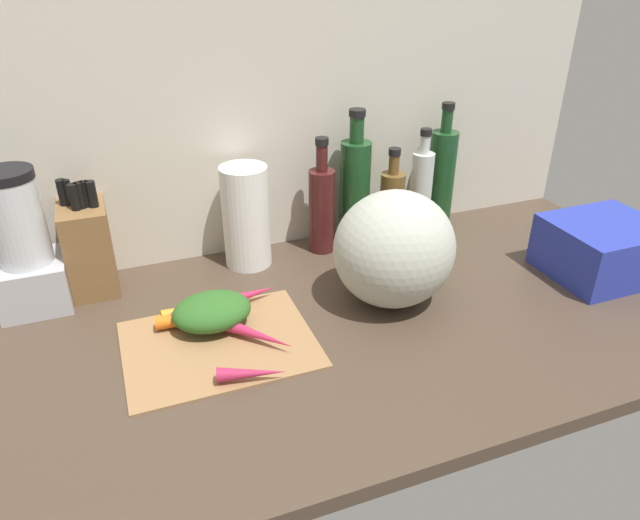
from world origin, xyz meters
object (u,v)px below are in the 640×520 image
(carrot_2, at_px, (252,373))
(dish_rack, at_px, (602,249))
(carrot_1, at_px, (201,320))
(carrot_6, at_px, (186,320))
(cutting_board, at_px, (219,344))
(knife_block, at_px, (88,246))
(bottle_2, at_px, (391,205))
(carrot_4, at_px, (243,297))
(bottle_0, at_px, (322,207))
(winter_squash, at_px, (394,249))
(blender_appliance, at_px, (25,250))
(bottle_3, at_px, (421,194))
(carrot_3, at_px, (256,335))
(carrot_0, at_px, (205,306))
(paper_towel_roll, at_px, (246,217))
(bottle_4, at_px, (441,178))
(carrot_5, at_px, (208,324))
(bottle_1, at_px, (355,190))

(carrot_2, xyz_separation_m, dish_rack, (0.85, 0.09, 0.04))
(carrot_1, xyz_separation_m, carrot_6, (-0.03, 0.00, 0.00))
(cutting_board, bearing_deg, knife_block, 123.82)
(carrot_6, height_order, bottle_2, bottle_2)
(carrot_2, distance_m, dish_rack, 0.85)
(carrot_4, height_order, bottle_0, bottle_0)
(winter_squash, xyz_separation_m, blender_appliance, (-0.70, 0.25, 0.01))
(bottle_0, xyz_separation_m, bottle_3, (0.25, -0.03, 0.01))
(carrot_2, height_order, carrot_6, carrot_6)
(carrot_4, height_order, winter_squash, winter_squash)
(carrot_3, xyz_separation_m, carrot_6, (-0.12, 0.10, 0.00))
(carrot_0, height_order, dish_rack, dish_rack)
(carrot_0, distance_m, carrot_1, 0.05)
(blender_appliance, bearing_deg, carrot_0, -27.00)
(carrot_1, height_order, bottle_0, bottle_0)
(winter_squash, bearing_deg, cutting_board, -175.68)
(carrot_4, xyz_separation_m, bottle_0, (0.25, 0.19, 0.09))
(paper_towel_roll, distance_m, bottle_0, 0.19)
(cutting_board, distance_m, bottle_4, 0.74)
(cutting_board, xyz_separation_m, bottle_2, (0.50, 0.28, 0.09))
(bottle_4, bearing_deg, carrot_3, -150.52)
(bottle_3, bearing_deg, winter_squash, -129.47)
(carrot_2, bearing_deg, knife_block, 118.69)
(cutting_board, xyz_separation_m, carrot_3, (0.07, -0.02, 0.02))
(bottle_2, bearing_deg, paper_towel_roll, 177.53)
(carrot_1, distance_m, carrot_2, 0.20)
(bottle_0, height_order, bottle_2, bottle_0)
(carrot_4, bearing_deg, carrot_6, -162.59)
(paper_towel_roll, bearing_deg, carrot_5, -120.85)
(knife_block, distance_m, bottle_0, 0.53)
(knife_block, distance_m, paper_towel_roll, 0.35)
(carrot_1, distance_m, paper_towel_roll, 0.29)
(carrot_3, distance_m, carrot_4, 0.14)
(carrot_1, distance_m, winter_squash, 0.41)
(knife_block, xyz_separation_m, bottle_1, (0.62, 0.00, 0.04))
(paper_towel_roll, bearing_deg, bottle_3, -3.69)
(carrot_6, distance_m, paper_towel_roll, 0.31)
(knife_block, relative_size, bottle_2, 1.02)
(carrot_2, height_order, bottle_0, bottle_0)
(carrot_4, bearing_deg, cutting_board, -123.94)
(carrot_1, relative_size, carrot_6, 1.30)
(winter_squash, height_order, blender_appliance, blender_appliance)
(carrot_0, height_order, bottle_3, bottle_3)
(cutting_board, height_order, bottle_4, bottle_4)
(cutting_board, xyz_separation_m, winter_squash, (0.38, 0.03, 0.12))
(carrot_5, bearing_deg, carrot_2, -77.29)
(carrot_0, xyz_separation_m, carrot_2, (0.03, -0.24, 0.00))
(carrot_5, relative_size, dish_rack, 0.74)
(cutting_board, distance_m, winter_squash, 0.40)
(paper_towel_roll, bearing_deg, bottle_1, 2.60)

